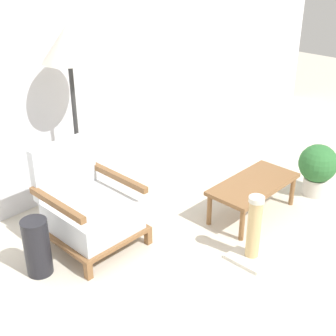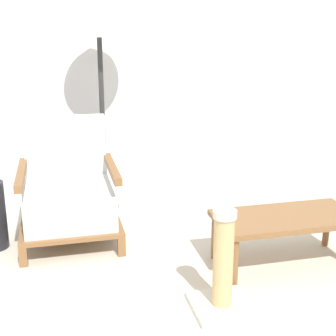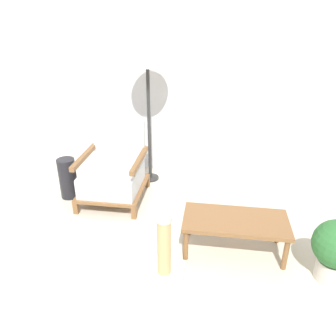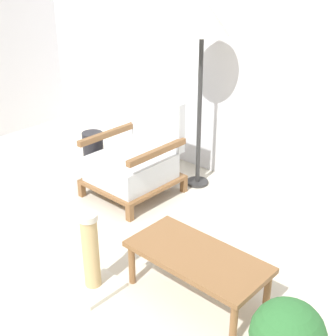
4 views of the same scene
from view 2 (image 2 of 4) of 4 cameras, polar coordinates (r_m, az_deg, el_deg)
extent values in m
cube|color=silver|center=(4.09, -3.01, 15.34)|extent=(8.00, 0.06, 2.70)
cube|color=brown|center=(3.11, -17.24, -10.25)|extent=(0.05, 0.05, 0.13)
cube|color=brown|center=(3.12, -5.69, -9.46)|extent=(0.05, 0.05, 0.13)
cube|color=brown|center=(3.73, -16.69, -5.66)|extent=(0.05, 0.05, 0.13)
cube|color=brown|center=(3.74, -7.16, -5.02)|extent=(0.05, 0.05, 0.13)
cube|color=brown|center=(3.38, -11.78, -6.18)|extent=(0.67, 0.73, 0.03)
cube|color=silver|center=(3.32, -11.90, -4.30)|extent=(0.59, 0.63, 0.22)
cube|color=silver|center=(3.55, -12.42, 2.67)|extent=(0.59, 0.08, 0.45)
cube|color=brown|center=(3.27, -17.48, -0.73)|extent=(0.05, 0.67, 0.05)
cube|color=brown|center=(3.28, -6.83, -0.03)|extent=(0.05, 0.67, 0.05)
cylinder|color=#2D2D2D|center=(3.95, -7.57, -4.67)|extent=(0.21, 0.21, 0.03)
cylinder|color=#2D2D2D|center=(3.76, -7.96, 5.18)|extent=(0.04, 0.04, 1.35)
cone|color=beige|center=(3.69, -8.48, 17.88)|extent=(0.46, 0.46, 0.30)
cube|color=brown|center=(2.99, 14.25, -5.92)|extent=(0.89, 0.43, 0.04)
cylinder|color=brown|center=(2.76, 8.11, -11.31)|extent=(0.04, 0.04, 0.29)
cylinder|color=brown|center=(3.05, 5.70, -8.39)|extent=(0.04, 0.04, 0.29)
cylinder|color=brown|center=(3.39, 18.79, -6.64)|extent=(0.04, 0.04, 0.29)
cube|color=beige|center=(2.61, 6.53, -16.36)|extent=(0.31, 0.31, 0.03)
cylinder|color=tan|center=(2.48, 6.73, -11.28)|extent=(0.11, 0.11, 0.49)
cylinder|color=beige|center=(2.37, 6.94, -5.59)|extent=(0.12, 0.12, 0.04)
camera|label=1|loc=(2.10, -97.66, 23.69)|focal=50.00mm
camera|label=3|loc=(1.22, 80.47, 27.87)|focal=35.00mm
camera|label=4|loc=(2.91, 69.06, 18.61)|focal=50.00mm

